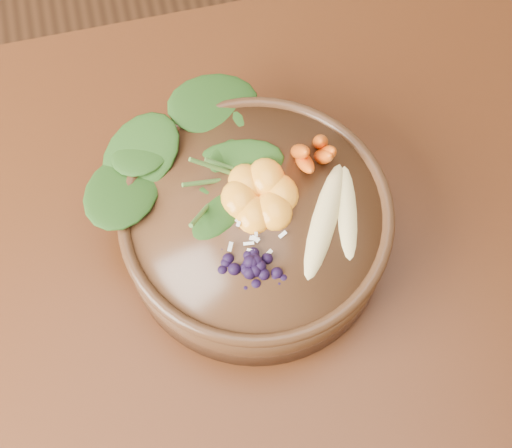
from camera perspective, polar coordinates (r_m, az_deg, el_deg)
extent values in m
plane|color=#381E0F|center=(1.64, 0.59, -13.41)|extent=(4.00, 4.00, 0.00)
cube|color=#441E0C|center=(0.94, 1.01, -4.11)|extent=(1.60, 0.90, 0.04)
cylinder|color=#432815|center=(0.90, 0.00, -0.27)|extent=(0.42, 0.42, 0.09)
ellipsoid|color=#E0CC84|center=(0.85, 7.40, 1.38)|extent=(0.07, 0.17, 0.03)
ellipsoid|color=#E0CC84|center=(0.84, 5.60, 0.87)|extent=(0.11, 0.17, 0.03)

